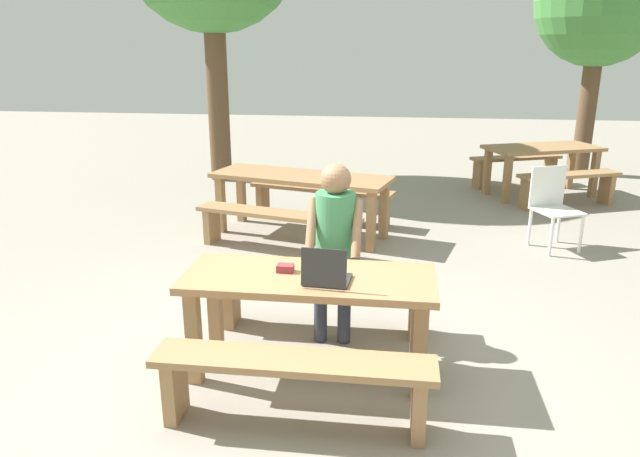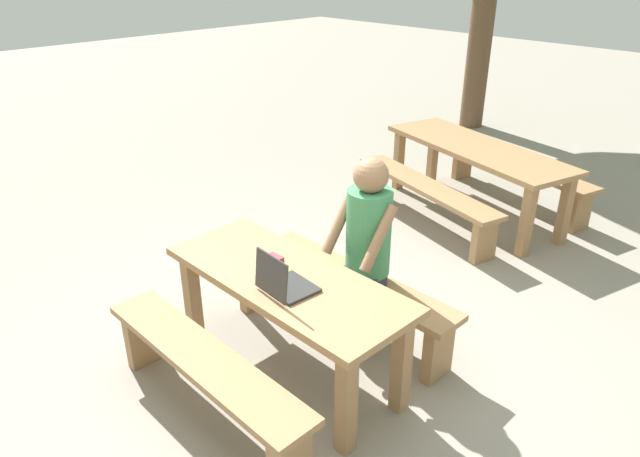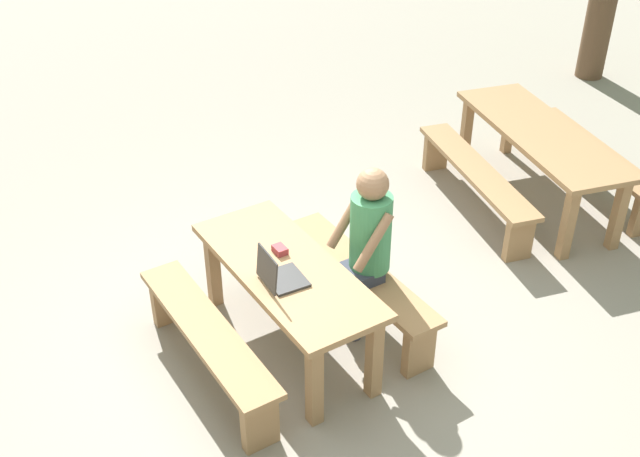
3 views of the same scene
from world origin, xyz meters
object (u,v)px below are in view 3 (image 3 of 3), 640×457
Objects in this scene: small_pouch at (280,250)px; picnic_table_mid at (540,141)px; picnic_table_front at (287,281)px; laptop at (278,275)px; person_seated at (367,239)px.

picnic_table_mid is (-0.38, 2.99, -0.12)m from small_pouch.
small_pouch is at bearing -67.99° from picnic_table_mid.
picnic_table_front is at bearing -64.99° from picnic_table_mid.
laptop reaches higher than small_pouch.
person_seated is at bearing 63.62° from small_pouch.
person_seated is at bearing 79.81° from picnic_table_front.
picnic_table_mid is (-0.66, 2.43, -0.17)m from person_seated.
picnic_table_mid is at bearing 97.25° from small_pouch.
laptop is at bearing -46.62° from picnic_table_front.
picnic_table_mid reaches higher than picnic_table_front.
person_seated is (0.28, 0.56, 0.05)m from small_pouch.
laptop is 0.23× the size of person_seated.
laptop is at bearing -31.51° from small_pouch.
small_pouch is at bearing 165.19° from picnic_table_front.
person_seated is 2.53m from picnic_table_mid.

